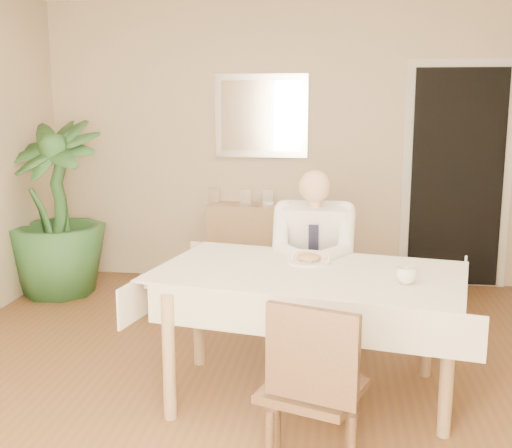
# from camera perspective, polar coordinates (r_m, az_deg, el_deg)

# --- Properties ---
(room) EXTENTS (5.00, 5.02, 2.60)m
(room) POSITION_cam_1_polar(r_m,az_deg,el_deg) (3.53, -0.73, 4.51)
(room) COLOR brown
(room) RESTS_ON ground
(window) EXTENTS (1.34, 0.04, 1.44)m
(window) POSITION_cam_1_polar(r_m,az_deg,el_deg) (1.14, -18.52, -2.21)
(window) COLOR beige
(window) RESTS_ON room
(doorway) EXTENTS (0.96, 0.07, 2.10)m
(doorway) POSITION_cam_1_polar(r_m,az_deg,el_deg) (6.06, 17.39, 3.89)
(doorway) COLOR beige
(doorway) RESTS_ON ground
(mirror) EXTENTS (0.86, 0.04, 0.76)m
(mirror) POSITION_cam_1_polar(r_m,az_deg,el_deg) (5.98, 0.45, 9.59)
(mirror) COLOR silver
(mirror) RESTS_ON room
(dining_table) EXTENTS (1.91, 1.35, 0.75)m
(dining_table) POSITION_cam_1_polar(r_m,az_deg,el_deg) (3.65, 4.70, -5.44)
(dining_table) COLOR tan
(dining_table) RESTS_ON ground
(chair_far) EXTENTS (0.46, 0.46, 0.91)m
(chair_far) POSITION_cam_1_polar(r_m,az_deg,el_deg) (4.54, 5.20, -4.19)
(chair_far) COLOR #492F1D
(chair_far) RESTS_ON ground
(chair_near) EXTENTS (0.52, 0.53, 0.87)m
(chair_near) POSITION_cam_1_polar(r_m,az_deg,el_deg) (2.88, 5.01, -13.98)
(chair_near) COLOR #492F1D
(chair_near) RESTS_ON ground
(seated_man) EXTENTS (0.48, 0.72, 1.24)m
(seated_man) POSITION_cam_1_polar(r_m,az_deg,el_deg) (4.21, 5.09, -2.87)
(seated_man) COLOR white
(seated_man) RESTS_ON ground
(plate) EXTENTS (0.26, 0.26, 0.02)m
(plate) POSITION_cam_1_polar(r_m,az_deg,el_deg) (3.80, 4.69, -3.32)
(plate) COLOR white
(plate) RESTS_ON dining_table
(food) EXTENTS (0.14, 0.14, 0.06)m
(food) POSITION_cam_1_polar(r_m,az_deg,el_deg) (3.79, 4.69, -3.00)
(food) COLOR olive
(food) RESTS_ON dining_table
(knife) EXTENTS (0.01, 0.13, 0.01)m
(knife) POSITION_cam_1_polar(r_m,az_deg,el_deg) (3.74, 5.26, -3.31)
(knife) COLOR silver
(knife) RESTS_ON dining_table
(fork) EXTENTS (0.01, 0.13, 0.01)m
(fork) POSITION_cam_1_polar(r_m,az_deg,el_deg) (3.74, 4.03, -3.28)
(fork) COLOR silver
(fork) RESTS_ON dining_table
(coffee_mug) EXTENTS (0.11, 0.11, 0.09)m
(coffee_mug) POSITION_cam_1_polar(r_m,az_deg,el_deg) (3.45, 13.23, -4.47)
(coffee_mug) COLOR white
(coffee_mug) RESTS_ON dining_table
(sideboard) EXTENTS (0.95, 0.39, 0.74)m
(sideboard) POSITION_cam_1_polar(r_m,az_deg,el_deg) (5.98, 0.26, -1.80)
(sideboard) COLOR tan
(sideboard) RESTS_ON ground
(photo_frame_left) EXTENTS (0.10, 0.02, 0.14)m
(photo_frame_left) POSITION_cam_1_polar(r_m,az_deg,el_deg) (5.99, -3.75, 2.50)
(photo_frame_left) COLOR silver
(photo_frame_left) RESTS_ON sideboard
(photo_frame_center) EXTENTS (0.10, 0.02, 0.14)m
(photo_frame_center) POSITION_cam_1_polar(r_m,az_deg,el_deg) (5.93, -0.92, 2.44)
(photo_frame_center) COLOR silver
(photo_frame_center) RESTS_ON sideboard
(photo_frame_right) EXTENTS (0.10, 0.02, 0.14)m
(photo_frame_right) POSITION_cam_1_polar(r_m,az_deg,el_deg) (5.93, 1.05, 2.43)
(photo_frame_right) COLOR silver
(photo_frame_right) RESTS_ON sideboard
(potted_palm) EXTENTS (1.03, 1.03, 1.52)m
(potted_palm) POSITION_cam_1_polar(r_m,az_deg,el_deg) (5.85, -17.43, 1.29)
(potted_palm) COLOR #285426
(potted_palm) RESTS_ON ground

